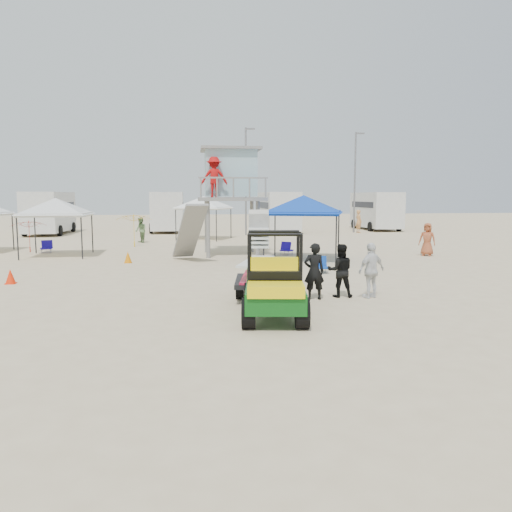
{
  "coord_description": "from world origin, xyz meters",
  "views": [
    {
      "loc": [
        -1.35,
        -10.56,
        2.95
      ],
      "look_at": [
        0.5,
        3.0,
        1.3
      ],
      "focal_mm": 35.0,
      "sensor_mm": 36.0,
      "label": 1
    }
  ],
  "objects": [
    {
      "name": "rv_far_left",
      "position": [
        -12.0,
        29.99,
        1.8
      ],
      "size": [
        2.64,
        6.8,
        3.25
      ],
      "color": "silver",
      "rests_on": "ground"
    },
    {
      "name": "rv_far_right",
      "position": [
        15.0,
        31.49,
        1.8
      ],
      "size": [
        2.64,
        6.6,
        3.25
      ],
      "color": "silver",
      "rests_on": "ground"
    },
    {
      "name": "canopy_white_a",
      "position": [
        -7.73,
        14.96,
        2.7
      ],
      "size": [
        3.04,
        3.04,
        3.25
      ],
      "color": "black",
      "rests_on": "ground"
    },
    {
      "name": "utility_cart",
      "position": [
        0.67,
        1.11,
        0.96
      ],
      "size": [
        1.73,
        2.89,
        2.07
      ],
      "color": "#0C4D13",
      "rests_on": "ground"
    },
    {
      "name": "beach_chair_b",
      "position": [
        3.68,
        7.96,
        0.31
      ],
      "size": [
        0.55,
        0.58,
        0.64
      ],
      "color": "#0E3998",
      "rests_on": "ground"
    },
    {
      "name": "umbrella_b",
      "position": [
        -4.45,
        18.98,
        0.97
      ],
      "size": [
        2.64,
        2.67,
        1.95
      ],
      "primitive_type": "imported",
      "rotation": [
        0.0,
        0.0,
        0.28
      ],
      "color": "yellow",
      "rests_on": "ground"
    },
    {
      "name": "beach_chair_c",
      "position": [
        3.56,
        14.13,
        0.31
      ],
      "size": [
        0.73,
        0.84,
        0.64
      ],
      "color": "#2310B0",
      "rests_on": "ground"
    },
    {
      "name": "rv_mid_right",
      "position": [
        6.0,
        29.99,
        1.8
      ],
      "size": [
        2.64,
        7.0,
        3.25
      ],
      "color": "silver",
      "rests_on": "ground"
    },
    {
      "name": "cone_far",
      "position": [
        -4.02,
        11.92,
        0.25
      ],
      "size": [
        0.34,
        0.34,
        0.5
      ],
      "primitive_type": "cone",
      "color": "orange",
      "rests_on": "ground"
    },
    {
      "name": "rv_mid_left",
      "position": [
        -3.0,
        31.49,
        1.8
      ],
      "size": [
        2.65,
        6.5,
        3.25
      ],
      "color": "silver",
      "rests_on": "ground"
    },
    {
      "name": "canopy_white_c",
      "position": [
        -0.26,
        23.73,
        2.79
      ],
      "size": [
        4.01,
        4.01,
        3.34
      ],
      "color": "black",
      "rests_on": "ground"
    },
    {
      "name": "beach_chair_a",
      "position": [
        -8.73,
        16.69,
        0.31
      ],
      "size": [
        0.68,
        0.75,
        0.64
      ],
      "color": "#190D93",
      "rests_on": "ground"
    },
    {
      "name": "man_right",
      "position": [
        3.89,
        3.15,
        0.81
      ],
      "size": [
        1.02,
        0.75,
        1.61
      ],
      "primitive_type": "imported",
      "rotation": [
        0.0,
        0.0,
        3.56
      ],
      "color": "white",
      "rests_on": "ground"
    },
    {
      "name": "canopy_blue",
      "position": [
        3.88,
        11.76,
        2.84
      ],
      "size": [
        4.16,
        4.16,
        3.39
      ],
      "color": "black",
      "rests_on": "ground"
    },
    {
      "name": "lifeguard_tower",
      "position": [
        0.69,
        14.55,
        3.88
      ],
      "size": [
        3.28,
        3.28,
        5.2
      ],
      "color": "gray",
      "rests_on": "ground"
    },
    {
      "name": "man_left",
      "position": [
        2.19,
        3.15,
        0.81
      ],
      "size": [
        0.61,
        0.41,
        1.62
      ],
      "primitive_type": "imported",
      "rotation": [
        0.0,
        0.0,
        3.11
      ],
      "color": "black",
      "rests_on": "ground"
    },
    {
      "name": "man_mid",
      "position": [
        3.04,
        3.4,
        0.78
      ],
      "size": [
        0.85,
        0.71,
        1.56
      ],
      "primitive_type": "imported",
      "rotation": [
        0.0,
        0.0,
        2.97
      ],
      "color": "black",
      "rests_on": "ground"
    },
    {
      "name": "light_pole_left",
      "position": [
        3.0,
        27.0,
        4.0
      ],
      "size": [
        0.14,
        0.14,
        8.0
      ],
      "primitive_type": "cylinder",
      "color": "slate",
      "rests_on": "ground"
    },
    {
      "name": "ground",
      "position": [
        0.0,
        0.0,
        0.0
      ],
      "size": [
        140.0,
        140.0,
        0.0
      ],
      "primitive_type": "plane",
      "color": "beige",
      "rests_on": "ground"
    },
    {
      "name": "surf_trailer",
      "position": [
        0.68,
        3.45,
        0.92
      ],
      "size": [
        1.7,
        2.73,
        2.25
      ],
      "color": "black",
      "rests_on": "ground"
    },
    {
      "name": "umbrella_a",
      "position": [
        -9.62,
        16.91,
        0.85
      ],
      "size": [
        2.29,
        2.32,
        1.7
      ],
      "primitive_type": "imported",
      "rotation": [
        0.0,
        0.0,
        0.27
      ],
      "color": "red",
      "rests_on": "ground"
    },
    {
      "name": "light_pole_right",
      "position": [
        12.0,
        28.5,
        4.0
      ],
      "size": [
        0.14,
        0.14,
        8.0
      ],
      "primitive_type": "cylinder",
      "color": "slate",
      "rests_on": "ground"
    },
    {
      "name": "distant_beachgoers",
      "position": [
        5.24,
        20.36,
        0.84
      ],
      "size": [
        17.33,
        16.32,
        1.85
      ],
      "color": "#D99251",
      "rests_on": "ground"
    },
    {
      "name": "cone_near",
      "position": [
        -7.33,
        7.03,
        0.25
      ],
      "size": [
        0.34,
        0.34,
        0.5
      ],
      "primitive_type": "cone",
      "color": "#FF2908",
      "rests_on": "ground"
    }
  ]
}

